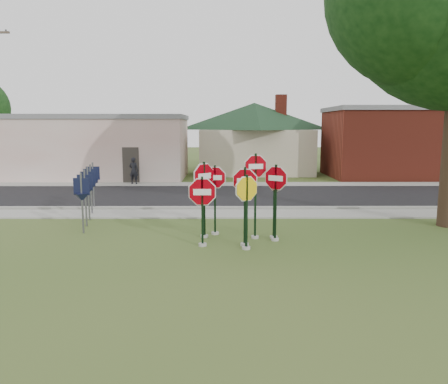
{
  "coord_description": "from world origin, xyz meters",
  "views": [
    {
      "loc": [
        -0.44,
        -11.5,
        3.51
      ],
      "look_at": [
        -0.38,
        2.0,
        1.44
      ],
      "focal_mm": 35.0,
      "sensor_mm": 36.0,
      "label": 1
    }
  ],
  "objects_px": {
    "stop_sign_center": "(245,196)",
    "stop_sign_yellow": "(247,203)",
    "pedestrian": "(134,171)",
    "stop_sign_left": "(202,202)"
  },
  "relations": [
    {
      "from": "stop_sign_center",
      "to": "stop_sign_yellow",
      "type": "xyz_separation_m",
      "value": [
        0.03,
        -0.37,
        -0.14
      ]
    },
    {
      "from": "stop_sign_yellow",
      "to": "stop_sign_left",
      "type": "distance_m",
      "value": 1.31
    },
    {
      "from": "stop_sign_center",
      "to": "stop_sign_left",
      "type": "height_order",
      "value": "stop_sign_center"
    },
    {
      "from": "stop_sign_center",
      "to": "stop_sign_left",
      "type": "distance_m",
      "value": 1.25
    },
    {
      "from": "stop_sign_center",
      "to": "pedestrian",
      "type": "height_order",
      "value": "stop_sign_center"
    },
    {
      "from": "stop_sign_left",
      "to": "pedestrian",
      "type": "distance_m",
      "value": 14.16
    },
    {
      "from": "stop_sign_center",
      "to": "stop_sign_yellow",
      "type": "relative_size",
      "value": 1.08
    },
    {
      "from": "pedestrian",
      "to": "stop_sign_center",
      "type": "bearing_deg",
      "value": 129.32
    },
    {
      "from": "stop_sign_center",
      "to": "stop_sign_left",
      "type": "relative_size",
      "value": 1.12
    },
    {
      "from": "stop_sign_center",
      "to": "stop_sign_left",
      "type": "xyz_separation_m",
      "value": [
        -1.24,
        -0.03,
        -0.17
      ]
    }
  ]
}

